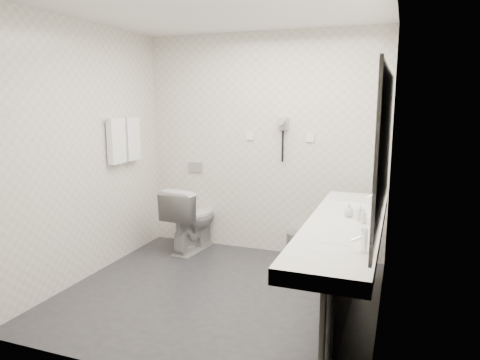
% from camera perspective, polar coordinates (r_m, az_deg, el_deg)
% --- Properties ---
extents(floor, '(2.80, 2.80, 0.00)m').
position_cam_1_polar(floor, '(4.20, -2.71, -14.46)').
color(floor, '#27262B').
rests_on(floor, ground).
extents(ceiling, '(2.80, 2.80, 0.00)m').
position_cam_1_polar(ceiling, '(3.88, -3.05, 21.31)').
color(ceiling, white).
rests_on(ceiling, wall_back).
extents(wall_back, '(2.80, 0.00, 2.80)m').
position_cam_1_polar(wall_back, '(5.06, 2.92, 4.55)').
color(wall_back, silver).
rests_on(wall_back, floor).
extents(wall_front, '(2.80, 0.00, 2.80)m').
position_cam_1_polar(wall_front, '(2.71, -13.69, -0.85)').
color(wall_front, silver).
rests_on(wall_front, floor).
extents(wall_left, '(0.00, 2.60, 2.60)m').
position_cam_1_polar(wall_left, '(4.58, -19.25, 3.36)').
color(wall_left, silver).
rests_on(wall_left, floor).
extents(wall_right, '(0.00, 2.60, 2.60)m').
position_cam_1_polar(wall_right, '(3.54, 18.45, 1.50)').
color(wall_right, silver).
rests_on(wall_right, floor).
extents(vanity_counter, '(0.55, 2.20, 0.10)m').
position_cam_1_polar(vanity_counter, '(3.46, 13.33, -6.07)').
color(vanity_counter, white).
rests_on(vanity_counter, floor).
extents(vanity_panel, '(0.03, 2.15, 0.75)m').
position_cam_1_polar(vanity_panel, '(3.60, 13.44, -12.60)').
color(vanity_panel, gray).
rests_on(vanity_panel, floor).
extents(vanity_post_near, '(0.06, 0.06, 0.75)m').
position_cam_1_polar(vanity_post_near, '(2.68, 11.22, -21.12)').
color(vanity_post_near, silver).
rests_on(vanity_post_near, floor).
extents(vanity_post_far, '(0.06, 0.06, 0.75)m').
position_cam_1_polar(vanity_post_far, '(4.57, 15.42, -7.68)').
color(vanity_post_far, silver).
rests_on(vanity_post_far, floor).
extents(mirror, '(0.02, 2.20, 1.05)m').
position_cam_1_polar(mirror, '(3.32, 18.26, 4.43)').
color(mirror, '#B2BCC6').
rests_on(mirror, wall_right).
extents(basin_near, '(0.40, 0.31, 0.05)m').
position_cam_1_polar(basin_near, '(2.84, 11.71, -8.97)').
color(basin_near, white).
rests_on(basin_near, vanity_counter).
extents(basin_far, '(0.40, 0.31, 0.05)m').
position_cam_1_polar(basin_far, '(4.08, 14.48, -3.11)').
color(basin_far, white).
rests_on(basin_far, vanity_counter).
extents(faucet_near, '(0.04, 0.04, 0.15)m').
position_cam_1_polar(faucet_near, '(2.79, 15.78, -7.54)').
color(faucet_near, silver).
rests_on(faucet_near, vanity_counter).
extents(faucet_far, '(0.04, 0.04, 0.15)m').
position_cam_1_polar(faucet_far, '(4.05, 17.28, -2.06)').
color(faucet_far, silver).
rests_on(faucet_far, vanity_counter).
extents(soap_bottle_a, '(0.07, 0.07, 0.12)m').
position_cam_1_polar(soap_bottle_a, '(3.50, 15.29, -4.11)').
color(soap_bottle_a, white).
rests_on(soap_bottle_a, vanity_counter).
extents(soap_bottle_b, '(0.11, 0.11, 0.10)m').
position_cam_1_polar(soap_bottle_b, '(3.59, 13.92, -3.83)').
color(soap_bottle_b, white).
rests_on(soap_bottle_b, vanity_counter).
extents(soap_bottle_c, '(0.05, 0.05, 0.12)m').
position_cam_1_polar(soap_bottle_c, '(3.42, 15.71, -4.49)').
color(soap_bottle_c, white).
rests_on(soap_bottle_c, vanity_counter).
extents(glass_left, '(0.07, 0.07, 0.11)m').
position_cam_1_polar(glass_left, '(3.61, 17.31, -3.89)').
color(glass_left, silver).
rests_on(glass_left, vanity_counter).
extents(toilet, '(0.50, 0.80, 0.77)m').
position_cam_1_polar(toilet, '(5.23, -6.30, -4.95)').
color(toilet, white).
rests_on(toilet, floor).
extents(flush_plate, '(0.18, 0.02, 0.12)m').
position_cam_1_polar(flush_plate, '(5.40, -5.81, 1.67)').
color(flush_plate, '#B2B5BA').
rests_on(flush_plate, wall_back).
extents(pedal_bin, '(0.21, 0.21, 0.28)m').
position_cam_1_polar(pedal_bin, '(5.04, 7.16, -8.48)').
color(pedal_bin, '#B2B5BA').
rests_on(pedal_bin, floor).
extents(bin_lid, '(0.20, 0.20, 0.02)m').
position_cam_1_polar(bin_lid, '(4.99, 7.20, -6.85)').
color(bin_lid, '#B2B5BA').
rests_on(bin_lid, pedal_bin).
extents(towel_rail, '(0.02, 0.62, 0.02)m').
position_cam_1_polar(towel_rail, '(4.96, -14.96, 7.57)').
color(towel_rail, silver).
rests_on(towel_rail, wall_left).
extents(towel_near, '(0.07, 0.24, 0.48)m').
position_cam_1_polar(towel_near, '(4.85, -15.69, 4.88)').
color(towel_near, white).
rests_on(towel_near, towel_rail).
extents(towel_far, '(0.07, 0.24, 0.48)m').
position_cam_1_polar(towel_far, '(5.08, -13.85, 5.20)').
color(towel_far, white).
rests_on(towel_far, towel_rail).
extents(dryer_cradle, '(0.10, 0.04, 0.14)m').
position_cam_1_polar(dryer_cradle, '(4.94, 5.63, 7.28)').
color(dryer_cradle, '#97959B').
rests_on(dryer_cradle, wall_back).
extents(dryer_barrel, '(0.08, 0.14, 0.08)m').
position_cam_1_polar(dryer_barrel, '(4.87, 5.43, 7.60)').
color(dryer_barrel, '#97959B').
rests_on(dryer_barrel, dryer_cradle).
extents(dryer_cord, '(0.02, 0.02, 0.35)m').
position_cam_1_polar(dryer_cord, '(4.95, 5.54, 4.38)').
color(dryer_cord, black).
rests_on(dryer_cord, dryer_cradle).
extents(switch_plate_a, '(0.09, 0.02, 0.09)m').
position_cam_1_polar(switch_plate_a, '(5.08, 1.27, 5.72)').
color(switch_plate_a, white).
rests_on(switch_plate_a, wall_back).
extents(switch_plate_b, '(0.09, 0.02, 0.09)m').
position_cam_1_polar(switch_plate_b, '(4.90, 9.06, 5.42)').
color(switch_plate_b, white).
rests_on(switch_plate_b, wall_back).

